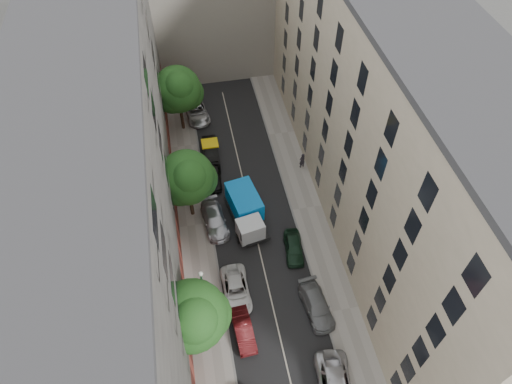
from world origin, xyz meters
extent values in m
plane|color=#4C4C49|center=(0.00, 0.00, 0.00)|extent=(120.00, 120.00, 0.00)
cube|color=black|center=(0.00, 0.00, 0.01)|extent=(8.00, 44.00, 0.02)
cube|color=gray|center=(-5.50, 0.00, 0.07)|extent=(3.00, 44.00, 0.15)
cube|color=gray|center=(5.50, 0.00, 0.07)|extent=(3.00, 44.00, 0.15)
cube|color=#464441|center=(-11.00, 0.00, 10.00)|extent=(8.00, 44.00, 20.00)
cube|color=#C4B398|center=(11.00, 0.00, 10.00)|extent=(8.00, 44.00, 20.00)
cube|color=black|center=(-0.60, -0.42, 0.63)|extent=(3.50, 6.50, 0.34)
cube|color=#B6B9BB|center=(-0.60, -2.59, 1.65)|extent=(2.58, 2.22, 1.94)
cube|color=#0D8CFB|center=(-0.60, 0.61, 1.83)|extent=(3.23, 4.50, 2.05)
cylinder|color=black|center=(-1.68, -2.59, 0.48)|extent=(0.32, 0.96, 0.96)
cylinder|color=black|center=(0.48, -2.59, 0.48)|extent=(0.32, 0.96, 0.96)
cylinder|color=black|center=(-1.68, 1.41, 0.48)|extent=(0.32, 0.96, 0.96)
cylinder|color=black|center=(0.48, 1.41, 0.48)|extent=(0.32, 0.96, 0.96)
imported|color=#4B0F11|center=(-2.80, -11.40, 0.66)|extent=(1.66, 4.10, 1.32)
imported|color=silver|center=(-2.80, -7.80, 0.67)|extent=(2.23, 4.82, 1.34)
imported|color=#B7B7BC|center=(-3.60, -0.20, 0.72)|extent=(2.55, 5.17, 1.45)
imported|color=black|center=(-2.95, 5.33, 0.67)|extent=(1.96, 4.07, 1.34)
imported|color=black|center=(-2.80, 9.00, 0.74)|extent=(1.58, 4.49, 1.48)
imported|color=#B6B7BB|center=(-3.60, 15.96, 0.75)|extent=(3.09, 5.63, 1.50)
imported|color=slate|center=(3.46, -10.47, 0.69)|extent=(2.36, 4.89, 1.37)
imported|color=black|center=(3.01, -4.60, 0.67)|extent=(2.04, 4.09, 1.34)
cylinder|color=#382619|center=(-6.40, -12.06, 1.60)|extent=(0.36, 0.36, 2.90)
cylinder|color=#382619|center=(-6.40, -12.06, 4.08)|extent=(0.24, 0.24, 2.07)
sphere|color=#1F4617|center=(-6.40, -12.06, 6.11)|extent=(5.09, 5.09, 5.09)
sphere|color=#1F4617|center=(-5.50, -11.66, 5.12)|extent=(3.82, 3.82, 3.82)
sphere|color=#1F4617|center=(-7.10, -12.56, 5.53)|extent=(3.56, 3.56, 3.56)
sphere|color=#1F4617|center=(-6.20, -12.86, 7.19)|extent=(3.31, 3.31, 3.31)
cylinder|color=#382619|center=(-5.56, 1.43, 1.41)|extent=(0.36, 0.36, 2.53)
cylinder|color=#382619|center=(-5.56, 1.43, 3.58)|extent=(0.24, 0.24, 1.80)
sphere|color=#1F4617|center=(-5.56, 1.43, 5.35)|extent=(5.02, 5.02, 5.02)
sphere|color=#1F4617|center=(-4.66, 1.83, 4.48)|extent=(3.77, 3.77, 3.77)
sphere|color=#1F4617|center=(-6.26, 0.93, 4.84)|extent=(3.52, 3.52, 3.52)
sphere|color=#1F4617|center=(-5.36, 0.63, 6.29)|extent=(3.27, 3.27, 3.27)
cylinder|color=#382619|center=(-5.33, 14.00, 1.46)|extent=(0.36, 0.36, 2.62)
cylinder|color=#382619|center=(-5.33, 14.00, 3.70)|extent=(0.24, 0.24, 1.87)
sphere|color=#1F4617|center=(-5.33, 14.00, 5.53)|extent=(5.04, 5.04, 5.04)
sphere|color=#1F4617|center=(-4.43, 14.40, 4.64)|extent=(3.78, 3.78, 3.78)
sphere|color=#1F4617|center=(-6.03, 13.50, 5.01)|extent=(3.53, 3.53, 3.53)
sphere|color=#1F4617|center=(-5.13, 13.20, 6.51)|extent=(3.27, 3.27, 3.27)
cylinder|color=#1B6030|center=(-5.40, -9.35, 3.41)|extent=(0.14, 0.14, 6.53)
sphere|color=silver|center=(-5.40, -9.35, 6.79)|extent=(0.36, 0.36, 0.36)
imported|color=black|center=(6.40, 5.45, 1.09)|extent=(0.80, 0.65, 1.89)
camera|label=1|loc=(-4.67, -26.29, 35.27)|focal=32.00mm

